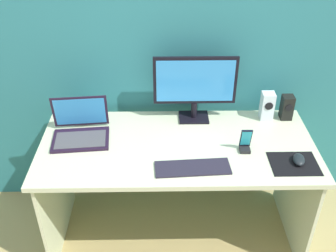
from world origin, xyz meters
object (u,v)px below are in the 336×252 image
(monitor, at_px, (195,85))
(fishbowl, at_px, (83,110))
(keyboard_external, at_px, (193,168))
(mouse, at_px, (299,160))
(phone_in_dock, at_px, (245,143))
(speaker_near_monitor, at_px, (267,106))
(speaker_right, at_px, (287,107))
(laptop, at_px, (81,130))

(monitor, distance_m, fishbowl, 0.69)
(monitor, height_order, keyboard_external, monitor)
(mouse, bearing_deg, fishbowl, 171.40)
(keyboard_external, relative_size, phone_in_dock, 2.80)
(speaker_near_monitor, xyz_separation_m, fishbowl, (-1.11, -0.00, -0.02))
(monitor, distance_m, mouse, 0.71)
(speaker_right, bearing_deg, keyboard_external, -141.83)
(fishbowl, relative_size, phone_in_dock, 1.04)
(fishbowl, bearing_deg, monitor, 0.58)
(laptop, xyz_separation_m, fishbowl, (-0.01, 0.18, 0.02))
(laptop, bearing_deg, speaker_near_monitor, 9.22)
(speaker_near_monitor, bearing_deg, keyboard_external, -135.43)
(speaker_right, relative_size, speaker_near_monitor, 0.87)
(speaker_right, relative_size, mouse, 1.52)
(mouse, bearing_deg, speaker_right, 95.73)
(phone_in_dock, bearing_deg, monitor, 127.78)
(speaker_right, height_order, fishbowl, speaker_right)
(laptop, bearing_deg, speaker_right, 8.31)
(monitor, bearing_deg, phone_in_dock, -52.22)
(keyboard_external, bearing_deg, speaker_right, 34.65)
(mouse, bearing_deg, monitor, 151.09)
(phone_in_dock, bearing_deg, speaker_right, 46.52)
(phone_in_dock, bearing_deg, keyboard_external, -153.17)
(monitor, bearing_deg, keyboard_external, -94.60)
(laptop, xyz_separation_m, mouse, (1.18, -0.26, -0.03))
(fishbowl, relative_size, keyboard_external, 0.37)
(keyboard_external, relative_size, mouse, 3.87)
(fishbowl, bearing_deg, speaker_near_monitor, 0.02)
(speaker_right, height_order, laptop, laptop)
(speaker_right, bearing_deg, laptop, -171.69)
(speaker_right, xyz_separation_m, fishbowl, (-1.23, -0.00, -0.01))
(laptop, relative_size, keyboard_external, 0.86)
(fishbowl, xyz_separation_m, keyboard_external, (0.63, -0.47, -0.06))
(laptop, distance_m, keyboard_external, 0.69)
(monitor, distance_m, keyboard_external, 0.53)
(fishbowl, distance_m, mouse, 1.27)
(monitor, bearing_deg, speaker_right, -0.65)
(speaker_near_monitor, distance_m, phone_in_dock, 0.37)
(laptop, distance_m, phone_in_dock, 0.92)
(speaker_near_monitor, xyz_separation_m, laptop, (-1.10, -0.18, -0.04))
(speaker_right, xyz_separation_m, phone_in_dock, (-0.31, -0.32, -0.03))
(speaker_near_monitor, bearing_deg, monitor, 179.17)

